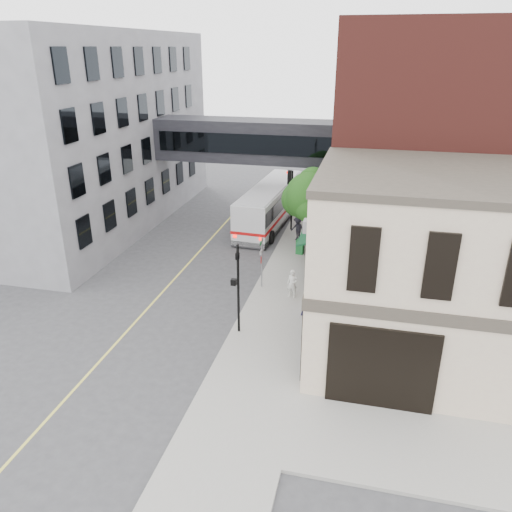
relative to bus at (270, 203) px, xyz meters
The scene contains 17 objects.
ground 18.42m from the bus, 85.28° to the right, with size 120.00×120.00×0.00m, color #38383A.
sidewalk_main 5.77m from the bus, 50.68° to the right, with size 4.00×60.00×0.15m, color gray.
corner_building 19.53m from the bus, 57.23° to the right, with size 10.19×8.12×8.45m.
brick_building 13.07m from the bus, 15.97° to the right, with size 13.76×18.00×14.00m.
opposite_building 16.53m from the bus, behind, with size 14.00×24.00×14.00m, color slate.
skyway_bridge 5.04m from the bus, 169.23° to the right, with size 14.00×3.18×3.00m.
traffic_signal_near 16.44m from the bus, 83.43° to the right, with size 0.44×0.22×4.60m.
traffic_signal_far 2.73m from the bus, 35.97° to the right, with size 0.53×0.28×4.50m.
street_sign_pole 11.45m from the bus, 80.44° to the right, with size 0.08×0.75×3.00m.
street_tree 6.65m from the bus, 53.83° to the right, with size 3.80×3.20×5.60m.
lane_marking 9.15m from the bus, 112.85° to the right, with size 0.12×40.00×0.01m, color #D8CC4C.
bus is the anchor object (origin of this frame).
pedestrian_a 12.72m from the bus, 72.57° to the right, with size 0.58×0.38×1.58m, color silver.
pedestrian_b 7.44m from the bus, 54.79° to the right, with size 0.77×0.60×1.59m, color pink.
pedestrian_c 4.41m from the bus, 51.26° to the right, with size 1.13×0.65×1.75m, color black.
newspaper_box 6.79m from the bus, 60.68° to the right, with size 0.49×0.43×0.97m, color #155F26.
sandwich_board 14.69m from the bus, 70.56° to the right, with size 0.41×0.64×1.14m, color black.
Camera 1 is at (6.05, -18.13, 12.85)m, focal length 35.00 mm.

